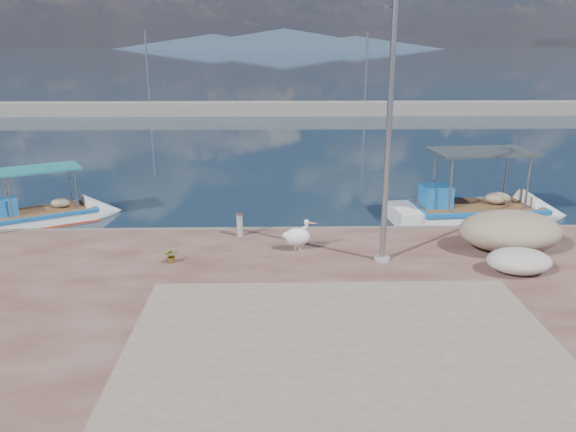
% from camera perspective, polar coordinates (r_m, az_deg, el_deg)
% --- Properties ---
extents(ground, '(1400.00, 1400.00, 0.00)m').
position_cam_1_polar(ground, '(14.45, 0.34, -9.42)').
color(ground, '#162635').
rests_on(ground, ground).
extents(quay_patch, '(9.00, 7.00, 0.01)m').
position_cam_1_polar(quay_patch, '(11.65, 5.85, -13.72)').
color(quay_patch, gray).
rests_on(quay_patch, quay).
extents(breakwater, '(120.00, 2.20, 7.50)m').
position_cam_1_polar(breakwater, '(53.24, -0.89, 10.86)').
color(breakwater, gray).
rests_on(breakwater, ground).
extents(mountains, '(370.00, 280.00, 22.00)m').
position_cam_1_polar(mountains, '(662.93, -0.92, 17.45)').
color(mountains, '#28384C').
rests_on(mountains, ground).
extents(boat_left, '(5.24, 3.91, 2.44)m').
position_cam_1_polar(boat_left, '(22.95, -23.57, -0.17)').
color(boat_left, white).
rests_on(boat_left, ground).
extents(boat_right, '(6.73, 2.73, 3.16)m').
position_cam_1_polar(boat_right, '(22.36, 18.39, 0.13)').
color(boat_right, white).
rests_on(boat_right, ground).
extents(pelican, '(1.01, 0.50, 0.98)m').
position_cam_1_polar(pelican, '(16.72, 1.02, -2.05)').
color(pelican, tan).
rests_on(pelican, quay).
extents(lamp_post, '(0.44, 0.96, 7.00)m').
position_cam_1_polar(lamp_post, '(15.50, 10.10, 7.00)').
color(lamp_post, gray).
rests_on(lamp_post, quay).
extents(bollard_near, '(0.26, 0.26, 0.78)m').
position_cam_1_polar(bollard_near, '(18.08, -4.93, -0.74)').
color(bollard_near, gray).
rests_on(bollard_near, quay).
extents(potted_plant, '(0.44, 0.40, 0.42)m').
position_cam_1_polar(potted_plant, '(16.25, -11.73, -3.95)').
color(potted_plant, '#33722D').
rests_on(potted_plant, quay).
extents(net_pile_c, '(3.04, 2.17, 1.19)m').
position_cam_1_polar(net_pile_c, '(18.00, 21.63, -1.43)').
color(net_pile_c, tan).
rests_on(net_pile_c, quay).
extents(net_pile_d, '(1.75, 1.31, 0.66)m').
position_cam_1_polar(net_pile_d, '(16.45, 22.42, -4.24)').
color(net_pile_d, '#B5B2A8').
rests_on(net_pile_d, quay).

